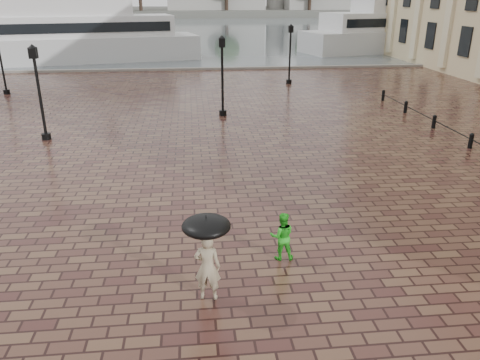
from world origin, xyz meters
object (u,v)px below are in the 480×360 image
Objects in this scene: ferry_near at (71,36)px; ferry_far at (402,29)px; street_lamps at (148,68)px; adult_pedestrian at (207,267)px; child_pedestrian at (282,236)px.

ferry_far reaches higher than ferry_near.
adult_pedestrian is at bearing -82.21° from street_lamps.
child_pedestrian is 54.00m from ferry_far.
ferry_near is 1.00× the size of ferry_far.
child_pedestrian is at bearing -83.56° from ferry_near.
adult_pedestrian is 0.06× the size of ferry_far.
street_lamps is 23.76m from ferry_near.
ferry_near is at bearing -64.61° from adult_pedestrian.
street_lamps is 21.53m from adult_pedestrian.
street_lamps is 0.80× the size of ferry_far.
child_pedestrian is at bearing -133.08° from adult_pedestrian.
street_lamps reaches higher than child_pedestrian.
street_lamps is 12.77× the size of adult_pedestrian.
ferry_far is at bearing 44.10° from street_lamps.
street_lamps is at bearing -79.18° from ferry_near.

